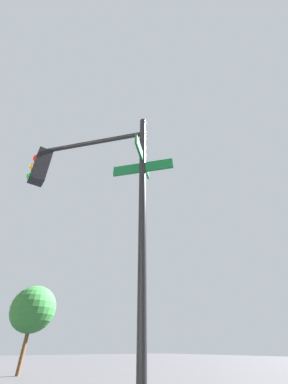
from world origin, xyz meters
The scene contains 2 objects.
traffic_signal_near centered at (-6.32, -6.31, 3.80)m, with size 2.24×2.06×5.37m.
street_tree centered at (8.88, -8.87, 3.58)m, with size 2.92×2.92×5.05m.
Camera 1 is at (-9.69, -5.25, 1.38)m, focal length 21.37 mm.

